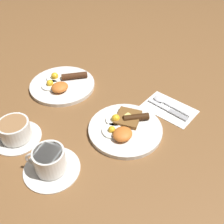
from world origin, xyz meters
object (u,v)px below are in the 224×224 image
breakfast_plate_near (125,128)px  teacup_near (50,162)px  knife (170,110)px  teacup_far (15,131)px  spoon (163,101)px  breakfast_plate_far (63,84)px

breakfast_plate_near → teacup_near: (-0.27, 0.04, 0.02)m
knife → teacup_far: bearing=56.1°
teacup_far → knife: 0.53m
teacup_near → spoon: (0.47, -0.04, -0.03)m
breakfast_plate_far → spoon: breakfast_plate_far is taller
breakfast_plate_far → knife: breakfast_plate_far is taller
breakfast_plate_near → knife: bearing=-14.7°
breakfast_plate_near → teacup_far: size_ratio=1.59×
teacup_near → teacup_far: 0.18m
breakfast_plate_far → teacup_near: teacup_near is taller
breakfast_plate_far → spoon: bearing=-59.4°
spoon → teacup_near: bearing=83.0°
breakfast_plate_far → knife: size_ratio=1.58×
breakfast_plate_near → knife: size_ratio=1.50×
breakfast_plate_near → spoon: (0.21, -0.00, -0.00)m
breakfast_plate_near → teacup_far: 0.35m
teacup_far → spoon: teacup_far is taller
teacup_near → teacup_far: bearing=92.4°
knife → spoon: spoon is taller
teacup_far → spoon: bearing=-25.0°
teacup_near → spoon: teacup_near is taller
teacup_near → breakfast_plate_near: bearing=-8.9°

